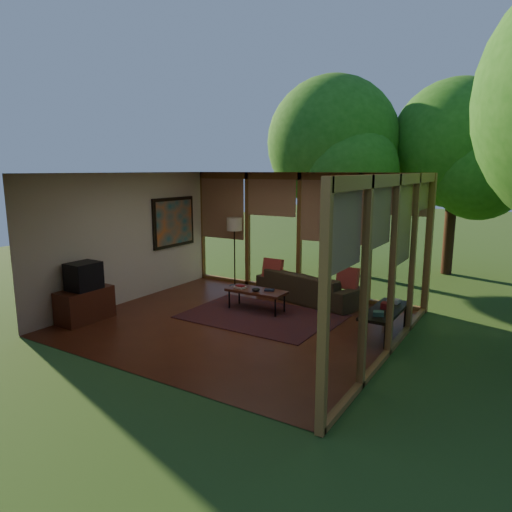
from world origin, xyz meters
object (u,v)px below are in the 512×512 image
Objects in this scene: side_console at (381,311)px; floor_lamp at (234,228)px; media_cabinet at (85,305)px; television at (84,276)px; sofa at (304,286)px; coffee_table at (256,291)px.

floor_lamp is at bearing 160.70° from side_console.
television is (0.02, 0.00, 0.55)m from media_cabinet.
television reaches higher than side_console.
media_cabinet is 0.61× the size of floor_lamp.
coffee_table is at bearing 82.55° from sofa.
sofa is 4.41m from media_cabinet.
side_console is (4.87, 2.16, 0.11)m from media_cabinet.
side_console is (4.85, 2.16, -0.44)m from television.
sofa is 3.86× the size of television.
television is 3.24m from coffee_table.
television is 3.69m from floor_lamp.
sofa reaches higher than coffee_table.
floor_lamp reaches higher than sofa.
media_cabinet is (-2.85, -3.36, -0.01)m from sofa.
coffee_table is (1.44, -1.36, -1.01)m from floor_lamp.
side_console is (3.93, -1.38, -1.00)m from floor_lamp.
coffee_table is at bearing 42.70° from television.
floor_lamp reaches higher than television.
media_cabinet is 3.23m from coffee_table.
side_console is at bearing -0.49° from coffee_table.
media_cabinet is at bearing -156.12° from side_console.
television is at bearing -137.30° from coffee_table.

